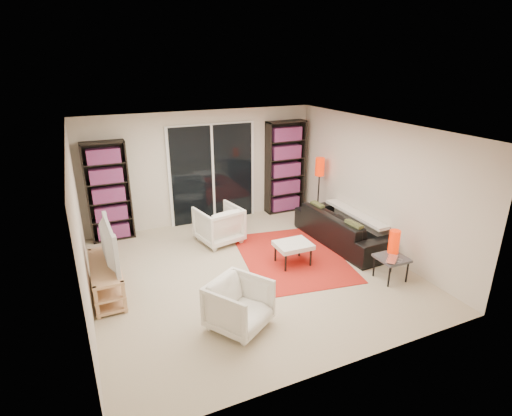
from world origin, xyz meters
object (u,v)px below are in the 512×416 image
object	(u,v)px
bookshelf_left	(108,192)
ottoman	(293,246)
tv_stand	(106,278)
armchair_back	(219,225)
armchair_front	(239,305)
side_table	(392,260)
floor_lamp	(320,173)
sofa	(343,227)
bookshelf_right	(285,167)

from	to	relation	value
bookshelf_left	ottoman	world-z (taller)	bookshelf_left
tv_stand	armchair_back	distance (m)	2.42
tv_stand	armchair_back	xyz separation A→B (m)	(2.17, 1.06, 0.10)
armchair_front	side_table	bearing A→B (deg)	-29.98
bookshelf_left	side_table	distance (m)	5.30
bookshelf_left	tv_stand	size ratio (longest dim) A/B	1.48
side_table	floor_lamp	distance (m)	2.77
side_table	ottoman	bearing A→B (deg)	137.07
sofa	armchair_back	world-z (taller)	armchair_back
sofa	side_table	world-z (taller)	sofa
sofa	floor_lamp	bearing A→B (deg)	-10.95
bookshelf_left	bookshelf_right	bearing A→B (deg)	-0.00
armchair_front	ottoman	world-z (taller)	armchair_front
ottoman	armchair_front	bearing A→B (deg)	-140.51
armchair_front	bookshelf_right	bearing A→B (deg)	21.35
sofa	ottoman	world-z (taller)	sofa
armchair_back	side_table	distance (m)	3.23
bookshelf_left	armchair_front	distance (m)	3.90
armchair_front	armchair_back	bearing A→B (deg)	43.36
armchair_front	tv_stand	bearing A→B (deg)	101.14
ottoman	bookshelf_right	bearing A→B (deg)	65.15
sofa	ottoman	bearing A→B (deg)	103.25
bookshelf_right	side_table	distance (m)	3.58
armchair_back	ottoman	bearing A→B (deg)	110.55
bookshelf_right	floor_lamp	size ratio (longest dim) A/B	1.48
bookshelf_right	tv_stand	distance (m)	4.71
floor_lamp	side_table	bearing A→B (deg)	-96.37
tv_stand	armchair_back	world-z (taller)	armchair_back
tv_stand	armchair_front	size ratio (longest dim) A/B	1.79
ottoman	side_table	world-z (taller)	same
armchair_back	armchair_front	distance (m)	2.72
bookshelf_left	sofa	size ratio (longest dim) A/B	0.90
sofa	armchair_back	size ratio (longest dim) A/B	2.74
bookshelf_left	armchair_front	bearing A→B (deg)	-71.42
armchair_back	side_table	bearing A→B (deg)	118.12
armchair_back	bookshelf_left	bearing A→B (deg)	-39.70
bookshelf_right	side_table	xyz separation A→B (m)	(0.07, -3.51, -0.70)
bookshelf_left	bookshelf_right	size ratio (longest dim) A/B	0.93
sofa	bookshelf_left	bearing A→B (deg)	60.74
bookshelf_right	floor_lamp	bearing A→B (deg)	-66.75
bookshelf_right	armchair_front	bearing A→B (deg)	-125.71
tv_stand	sofa	world-z (taller)	sofa
bookshelf_right	bookshelf_left	bearing A→B (deg)	180.00
bookshelf_right	tv_stand	world-z (taller)	bookshelf_right
bookshelf_left	armchair_back	world-z (taller)	bookshelf_left
bookshelf_right	sofa	bearing A→B (deg)	-84.51
armchair_back	bookshelf_right	bearing A→B (deg)	-164.25
tv_stand	floor_lamp	distance (m)	4.75
ottoman	floor_lamp	world-z (taller)	floor_lamp
sofa	armchair_back	bearing A→B (deg)	62.24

